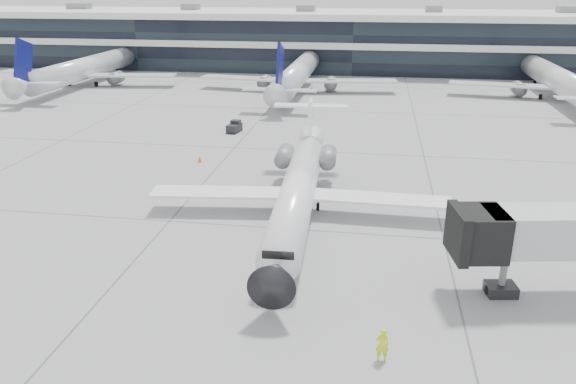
# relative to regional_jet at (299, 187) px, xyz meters

# --- Properties ---
(ground) EXTENTS (220.00, 220.00, 0.00)m
(ground) POSITION_rel_regional_jet_xyz_m (0.62, -2.77, -2.26)
(ground) COLOR gray
(ground) RESTS_ON ground
(terminal) EXTENTS (170.00, 22.00, 10.00)m
(terminal) POSITION_rel_regional_jet_xyz_m (0.62, 79.23, 2.74)
(terminal) COLOR black
(terminal) RESTS_ON ground
(bg_jet_left) EXTENTS (32.00, 40.00, 9.60)m
(bg_jet_left) POSITION_rel_regional_jet_xyz_m (-44.38, 52.23, -2.26)
(bg_jet_left) COLOR silver
(bg_jet_left) RESTS_ON ground
(bg_jet_center) EXTENTS (32.00, 40.00, 9.60)m
(bg_jet_center) POSITION_rel_regional_jet_xyz_m (-7.38, 52.23, -2.26)
(bg_jet_center) COLOR silver
(bg_jet_center) RESTS_ON ground
(bg_jet_right) EXTENTS (32.00, 40.00, 9.60)m
(bg_jet_right) POSITION_rel_regional_jet_xyz_m (32.62, 52.23, -2.26)
(bg_jet_right) COLOR silver
(bg_jet_right) RESTS_ON ground
(regional_jet) EXTENTS (22.93, 28.60, 6.61)m
(regional_jet) POSITION_rel_regional_jet_xyz_m (0.00, 0.00, 0.00)
(regional_jet) COLOR white
(regional_jet) RESTS_ON ground
(ramp_worker) EXTENTS (0.71, 0.52, 1.77)m
(ramp_worker) POSITION_rel_regional_jet_xyz_m (6.33, -16.94, -1.37)
(ramp_worker) COLOR #DBFA1A
(ramp_worker) RESTS_ON ground
(traffic_cone) EXTENTS (0.58, 0.58, 0.64)m
(traffic_cone) POSITION_rel_regional_jet_xyz_m (-11.55, 11.77, -1.95)
(traffic_cone) COLOR #FE620D
(traffic_cone) RESTS_ON ground
(far_tug) EXTENTS (1.62, 2.32, 1.35)m
(far_tug) POSITION_rel_regional_jet_xyz_m (-11.02, 23.86, -1.65)
(far_tug) COLOR black
(far_tug) RESTS_ON ground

